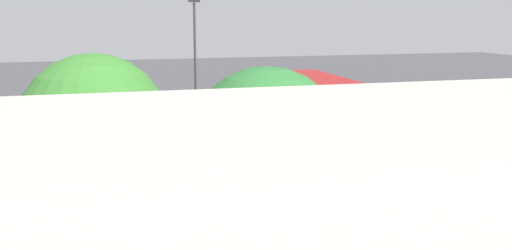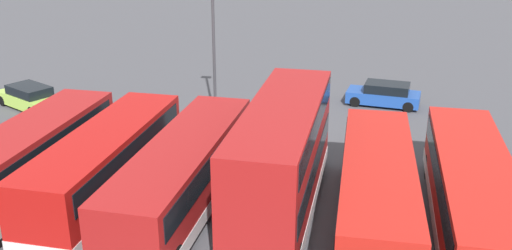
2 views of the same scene
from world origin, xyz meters
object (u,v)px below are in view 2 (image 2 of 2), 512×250
Objects in this scene: bus_double_decker_third at (282,157)px; car_hatchback_silver at (384,95)px; car_small_green at (29,97)px; bus_single_deck_near_end at (472,194)px; waste_bin_yellow at (389,133)px; bus_single_deck_fifth at (107,162)px; bus_single_deck_sixth at (29,158)px; bus_single_deck_fourth at (185,173)px; bus_single_deck_second at (377,192)px; lamp_post_tall at (213,34)px.

bus_double_decker_third is 2.29× the size of car_hatchback_silver.
car_hatchback_silver and car_small_green have the same top height.
car_hatchback_silver is at bearing -81.32° from bus_single_deck_near_end.
bus_single_deck_near_end is 12.56× the size of waste_bin_yellow.
bus_single_deck_sixth is (3.38, 0.09, 0.00)m from bus_single_deck_fifth.
bus_double_decker_third reaches higher than bus_single_deck_fourth.
bus_single_deck_second is 1.25× the size of lamp_post_tall.
bus_double_decker_third is at bearing -12.34° from bus_single_deck_second.
bus_single_deck_near_end is 2.50× the size of car_small_green.
bus_double_decker_third is 7.32m from bus_single_deck_fifth.
lamp_post_tall reaches higher than car_hatchback_silver.
bus_single_deck_fifth reaches higher than car_small_green.
bus_double_decker_third is 1.20× the size of lamp_post_tall.
bus_single_deck_near_end is at bearing -173.33° from bus_single_deck_second.
bus_single_deck_fifth is at bearing 49.36° from car_hatchback_silver.
bus_single_deck_sixth is at bearing 28.13° from waste_bin_yellow.
bus_double_decker_third is (3.57, -0.78, 0.83)m from bus_single_deck_second.
car_hatchback_silver is (-4.76, -14.28, -1.75)m from bus_double_decker_third.
car_hatchback_silver is at bearing -120.66° from bus_single_deck_fourth.
bus_single_deck_near_end is 14.85m from car_hatchback_silver.
bus_single_deck_second is 15.13m from car_hatchback_silver.
bus_single_deck_near_end is 17.65m from bus_single_deck_sixth.
bus_single_deck_sixth is (6.80, -0.41, -0.00)m from bus_single_deck_fourth.
bus_single_deck_fifth is at bearing -5.55° from bus_single_deck_second.
lamp_post_tall is at bearing -84.43° from bus_single_deck_fourth.
car_small_green is (23.57, -10.87, -0.92)m from bus_single_deck_near_end.
bus_single_deck_second is 11.56× the size of waste_bin_yellow.
waste_bin_yellow is at bearing -145.85° from bus_single_deck_fifth.
bus_single_deck_second is (3.43, 0.40, -0.00)m from bus_single_deck_near_end.
bus_double_decker_third is 11.00m from lamp_post_tall.
car_small_green is at bearing -40.07° from bus_single_deck_fourth.
car_small_green is (20.14, -11.27, -0.92)m from bus_single_deck_second.
bus_single_deck_fourth is at bearing 139.93° from car_small_green.
car_small_green is 21.38m from waste_bin_yellow.
car_small_green is at bearing -24.75° from bus_single_deck_near_end.
bus_single_deck_near_end is 1.12× the size of bus_single_deck_fifth.
lamp_post_tall is (0.95, -9.77, 3.47)m from bus_single_deck_fourth.
car_hatchback_silver is at bearing -169.93° from car_small_green.
bus_single_deck_fourth is (3.84, 0.23, -0.82)m from bus_double_decker_third.
bus_single_deck_fourth is at bearing 176.54° from bus_single_deck_sixth.
car_small_green is at bearing -32.32° from bus_double_decker_third.
bus_single_deck_second is 23.10m from car_small_green.
car_hatchback_silver is 4.85× the size of waste_bin_yellow.
car_small_green is (5.93, -10.30, -0.92)m from bus_single_deck_sixth.
bus_single_deck_near_end is 7.05m from bus_double_decker_third.
bus_single_deck_fourth reaches higher than car_small_green.
bus_single_deck_second is 7.43m from bus_single_deck_fourth.
bus_double_decker_third is 2.21× the size of car_small_green.
bus_single_deck_near_end is 1.36× the size of lamp_post_tall.
bus_single_deck_sixth is at bearing -0.99° from bus_double_decker_third.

